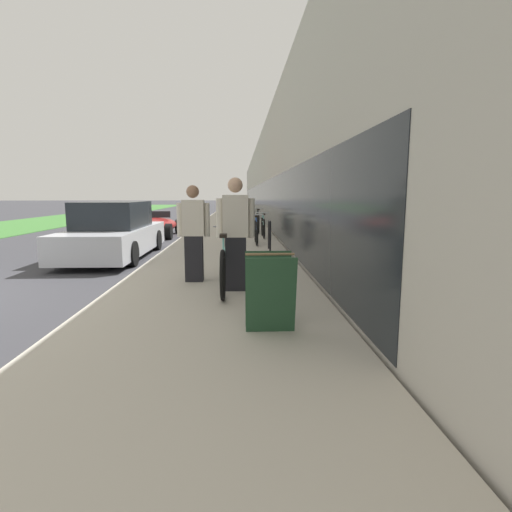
{
  "coord_description": "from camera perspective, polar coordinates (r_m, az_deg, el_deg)",
  "views": [
    {
      "loc": [
        5.41,
        -5.78,
        1.67
      ],
      "look_at": [
        6.17,
        12.21,
        -1.11
      ],
      "focal_mm": 28.0,
      "sensor_mm": 36.0,
      "label": 1
    }
  ],
  "objects": [
    {
      "name": "person_rider",
      "position": [
        6.47,
        -2.93,
        3.1
      ],
      "size": [
        0.62,
        0.24,
        1.82
      ],
      "color": "black",
      "rests_on": "sidewalk_slab"
    },
    {
      "name": "person_bystander",
      "position": [
        7.23,
        -8.9,
        3.18
      ],
      "size": [
        0.58,
        0.23,
        1.72
      ],
      "color": "black",
      "rests_on": "sidewalk_slab"
    },
    {
      "name": "parked_sedan_curbside",
      "position": [
        11.26,
        -19.55,
        3.18
      ],
      "size": [
        1.82,
        4.73,
        1.48
      ],
      "color": "silver",
      "rests_on": "ground"
    },
    {
      "name": "bike_rack_hoop",
      "position": [
        11.25,
        1.94,
        3.45
      ],
      "size": [
        0.05,
        0.6,
        0.84
      ],
      "color": "black",
      "rests_on": "sidewalk_slab"
    },
    {
      "name": "sandwich_board_sign",
      "position": [
        4.63,
        1.98,
        -5.05
      ],
      "size": [
        0.56,
        0.56,
        0.9
      ],
      "color": "#23472D",
      "rests_on": "sidewalk_slab"
    },
    {
      "name": "sidewalk_slab",
      "position": [
        26.83,
        -3.32,
        5.32
      ],
      "size": [
        3.5,
        70.0,
        0.11
      ],
      "color": "#BCB5A5",
      "rests_on": "ground"
    },
    {
      "name": "storefront_facade",
      "position": [
        35.37,
        8.08,
        10.39
      ],
      "size": [
        10.01,
        70.0,
        5.44
      ],
      "color": "#BCB7AD",
      "rests_on": "ground"
    },
    {
      "name": "lawn_strip",
      "position": [
        33.03,
        -23.59,
        5.18
      ],
      "size": [
        5.63,
        70.0,
        0.03
      ],
      "color": "#3D7533",
      "rests_on": "ground"
    },
    {
      "name": "cruiser_bike_middle",
      "position": [
        14.64,
        1.02,
        4.16
      ],
      "size": [
        0.52,
        1.71,
        0.89
      ],
      "color": "black",
      "rests_on": "sidewalk_slab"
    },
    {
      "name": "tandem_bicycle",
      "position": [
        6.91,
        -4.43,
        -0.83
      ],
      "size": [
        0.52,
        2.87,
        0.96
      ],
      "color": "black",
      "rests_on": "sidewalk_slab"
    },
    {
      "name": "vintage_roadster_curbside",
      "position": [
        16.55,
        -14.53,
        4.21
      ],
      "size": [
        1.89,
        4.18,
        0.99
      ],
      "color": "maroon",
      "rests_on": "ground"
    },
    {
      "name": "cruiser_bike_nearest",
      "position": [
        12.67,
        0.03,
        3.49
      ],
      "size": [
        0.52,
        1.69,
        0.92
      ],
      "color": "black",
      "rests_on": "sidewalk_slab"
    },
    {
      "name": "cruiser_bike_farthest",
      "position": [
        16.69,
        0.25,
        4.85
      ],
      "size": [
        0.52,
        1.91,
        0.99
      ],
      "color": "black",
      "rests_on": "sidewalk_slab"
    }
  ]
}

